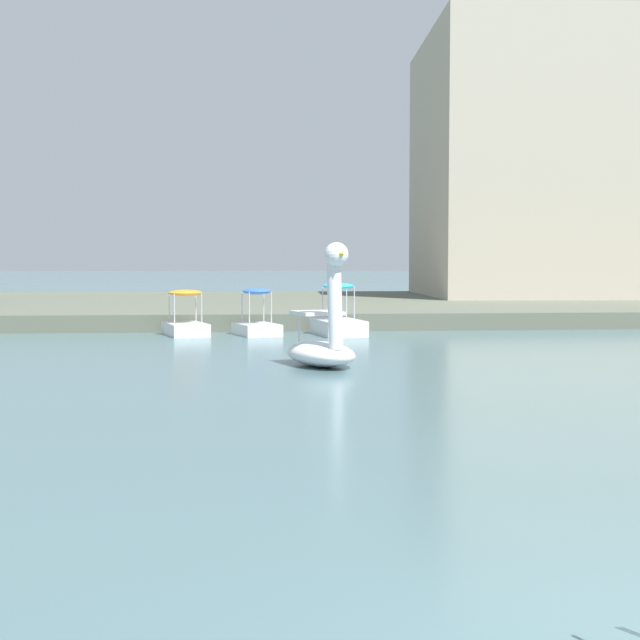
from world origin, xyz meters
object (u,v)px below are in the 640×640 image
at_px(swan_boat, 323,340).
at_px(pedal_boat_orange, 185,322).
at_px(pedal_boat_cyan, 338,322).
at_px(pedal_boat_blue, 257,322).

bearing_deg(swan_boat, pedal_boat_orange, 110.91).
xyz_separation_m(pedal_boat_cyan, pedal_boat_orange, (-4.77, 0.19, 0.01)).
relative_size(swan_boat, pedal_boat_cyan, 1.07).
relative_size(swan_boat, pedal_boat_blue, 1.33).
bearing_deg(pedal_boat_cyan, pedal_boat_blue, 178.37).
distance_m(pedal_boat_cyan, pedal_boat_orange, 4.77).
height_order(swan_boat, pedal_boat_blue, swan_boat).
xyz_separation_m(swan_boat, pedal_boat_cyan, (1.34, 8.78, -0.17)).
distance_m(swan_boat, pedal_boat_orange, 9.61).
distance_m(swan_boat, pedal_boat_blue, 8.94).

